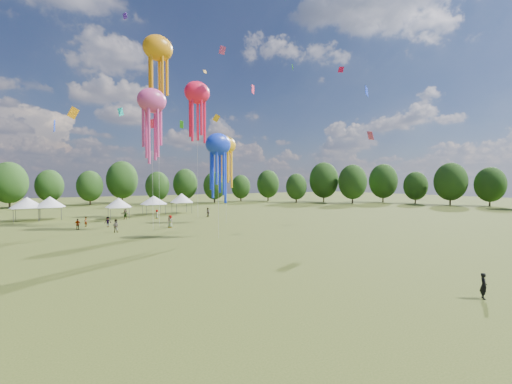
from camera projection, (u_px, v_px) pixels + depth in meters
ground at (347, 315)px, 17.21m from camera, size 300.00×300.00×0.00m
observer_main at (484, 286)px, 19.54m from camera, size 0.68×0.65×1.56m
spectator_near at (116, 226)px, 44.80m from camera, size 1.10×1.05×1.80m
spectators_far at (144, 217)px, 56.12m from camera, size 23.60×16.38×1.87m
festival_tents at (109, 201)px, 63.85m from camera, size 32.94×10.30×4.39m
show_kites at (150, 107)px, 51.92m from camera, size 37.63×27.02×29.28m
small_kites at (148, 41)px, 51.46m from camera, size 66.36×60.38×44.96m
treeline at (108, 183)px, 68.28m from camera, size 201.57×95.24×13.43m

